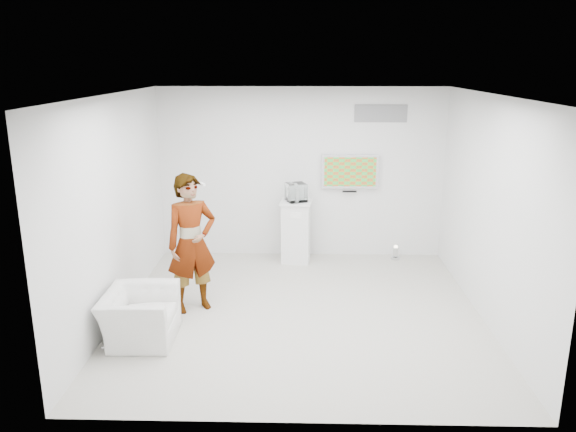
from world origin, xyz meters
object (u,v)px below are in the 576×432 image
(pedestal, at_px, (296,231))
(floor_uplight, at_px, (396,253))
(tv, at_px, (350,171))
(armchair, at_px, (140,316))
(person, at_px, (192,243))

(pedestal, relative_size, floor_uplight, 4.35)
(tv, height_order, armchair, tv)
(tv, distance_m, pedestal, 1.41)
(person, xyz_separation_m, floor_uplight, (3.20, 2.15, -0.85))
(armchair, height_order, pedestal, pedestal)
(person, height_order, armchair, person)
(person, height_order, floor_uplight, person)
(floor_uplight, bearing_deg, person, -146.04)
(tv, height_order, pedestal, tv)
(tv, relative_size, armchair, 1.02)
(person, bearing_deg, floor_uplight, 3.03)
(tv, distance_m, armchair, 4.52)
(armchair, bearing_deg, tv, -42.21)
(person, xyz_separation_m, pedestal, (1.42, 2.04, -0.43))
(tv, bearing_deg, floor_uplight, -13.09)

